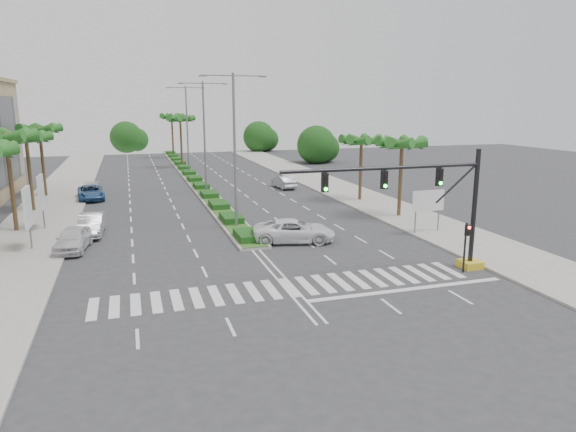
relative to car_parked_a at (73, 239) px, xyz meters
name	(u,v)px	position (x,y,z in m)	size (l,w,h in m)	color
ground	(289,288)	(11.80, -11.19, -0.80)	(160.00, 160.00, 0.00)	#333335
footpath_right	(375,203)	(27.00, 8.81, -0.72)	(6.00, 120.00, 0.15)	gray
footpath_left	(39,224)	(-3.40, 8.81, -0.72)	(6.00, 120.00, 0.15)	gray
median	(190,176)	(11.80, 33.81, -0.70)	(2.20, 75.00, 0.20)	gray
median_grass	(190,175)	(11.80, 33.81, -0.58)	(1.80, 75.00, 0.04)	#23511B
signal_gantry	(441,214)	(21.07, -11.19, 2.66)	(12.60, 1.20, 7.20)	gold
pedestrian_signal	(466,239)	(22.40, -11.87, 1.24)	(0.28, 0.36, 3.00)	black
direction_sign	(428,202)	(25.30, -3.20, 1.65)	(2.70, 0.11, 3.40)	slate
billboard_near	(28,208)	(-2.70, 0.81, 2.16)	(0.18, 2.10, 4.35)	slate
billboard_far	(41,193)	(-2.70, 6.81, 2.16)	(0.18, 2.10, 4.35)	slate
palm_left_mid	(6,140)	(-4.70, 6.81, 6.28)	(4.57, 4.68, 7.95)	brown
palm_left_far	(26,141)	(-4.70, 14.81, 5.70)	(4.57, 4.68, 7.35)	brown
palm_left_end	(40,132)	(-4.70, 22.81, 6.08)	(4.57, 4.68, 7.75)	brown
palm_right_near	(402,146)	(26.30, 2.81, 5.41)	(4.57, 4.68, 7.05)	brown
palm_right_far	(361,143)	(26.30, 10.81, 5.11)	(4.57, 4.68, 6.75)	brown
palm_median_a	(180,121)	(11.80, 43.81, 6.37)	(4.57, 4.68, 8.05)	brown
palm_median_b	(172,118)	(11.80, 58.81, 6.37)	(4.57, 4.68, 8.05)	brown
streetlight_near	(235,143)	(11.80, 2.81, 6.01)	(5.10, 0.25, 12.00)	slate
streetlight_mid	(204,132)	(11.80, 18.81, 6.01)	(5.10, 0.25, 12.00)	slate
streetlight_far	(187,126)	(11.80, 34.81, 6.01)	(5.10, 0.25, 12.00)	slate
car_parked_a	(73,239)	(0.00, 0.00, 0.00)	(1.89, 4.69, 1.60)	silver
car_parked_b	(91,225)	(0.92, 4.11, 0.00)	(1.70, 4.86, 1.60)	#B3B4B8
car_parked_c	(91,192)	(0.00, 19.65, -0.05)	(2.47, 5.37, 1.49)	#2D5389
car_parked_d	(92,190)	(0.00, 21.34, -0.12)	(1.91, 4.71, 1.37)	silver
car_crossing	(294,231)	(14.97, -2.35, 0.02)	(2.71, 5.89, 1.64)	white
car_right	(283,182)	(21.13, 20.73, -0.07)	(1.54, 4.42, 1.46)	#A5A6AA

